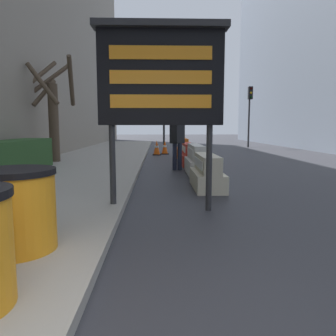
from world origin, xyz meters
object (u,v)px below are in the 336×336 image
object	(u,v)px
barrel_drum_middle	(16,210)
jersey_barrier_orange_far	(183,149)
jersey_barrier_white	(196,161)
jersey_barrier_cream	(207,174)
traffic_light_far_side	(250,104)
pedestrian_worker	(177,137)
traffic_cone_mid	(157,148)
traffic_light_near_curb	(164,101)
message_board	(161,77)
traffic_cone_near	(165,147)
jersey_barrier_red_striped	(188,155)

from	to	relation	value
barrel_drum_middle	jersey_barrier_orange_far	size ratio (longest dim) A/B	0.40
jersey_barrier_white	jersey_barrier_orange_far	world-z (taller)	jersey_barrier_orange_far
jersey_barrier_cream	traffic_light_far_side	size ratio (longest dim) A/B	0.41
barrel_drum_middle	jersey_barrier_orange_far	bearing A→B (deg)	77.30
pedestrian_worker	jersey_barrier_orange_far	bearing A→B (deg)	-150.07
jersey_barrier_orange_far	pedestrian_worker	xyz separation A→B (m)	(-0.49, -4.16, 0.67)
jersey_barrier_white	traffic_cone_mid	bearing A→B (deg)	99.92
barrel_drum_middle	pedestrian_worker	xyz separation A→B (m)	(2.08, 7.22, 0.51)
jersey_barrier_white	traffic_cone_mid	size ratio (longest dim) A/B	2.80
jersey_barrier_cream	traffic_cone_mid	bearing A→B (deg)	97.44
traffic_light_near_curb	pedestrian_worker	size ratio (longest dim) A/B	2.18
barrel_drum_middle	message_board	world-z (taller)	message_board
jersey_barrier_white	traffic_cone_near	xyz separation A→B (m)	(-0.76, 7.21, -0.04)
jersey_barrier_red_striped	traffic_light_far_side	bearing A→B (deg)	63.54
traffic_cone_near	traffic_light_far_side	size ratio (longest dim) A/B	0.17
jersey_barrier_orange_far	traffic_light_near_curb	size ratio (longest dim) A/B	0.54
message_board	traffic_light_far_side	size ratio (longest dim) A/B	0.73
jersey_barrier_red_striped	jersey_barrier_cream	bearing A→B (deg)	-90.00
traffic_light_near_curb	traffic_cone_near	bearing A→B (deg)	-90.00
jersey_barrier_cream	message_board	bearing A→B (deg)	-118.18
traffic_cone_mid	pedestrian_worker	distance (m)	5.81
traffic_cone_near	message_board	bearing A→B (deg)	-91.51
jersey_barrier_white	pedestrian_worker	world-z (taller)	pedestrian_worker
traffic_cone_near	traffic_light_far_side	world-z (taller)	traffic_light_far_side
barrel_drum_middle	message_board	xyz separation A→B (m)	(1.50, 2.01, 1.62)
jersey_barrier_white	traffic_light_far_side	world-z (taller)	traffic_light_far_side
message_board	traffic_cone_mid	bearing A→B (deg)	90.57
traffic_cone_near	pedestrian_worker	xyz separation A→B (m)	(0.27, -6.24, 0.71)
message_board	jersey_barrier_red_striped	xyz separation A→B (m)	(1.06, 6.76, -1.82)
traffic_light_far_side	pedestrian_worker	size ratio (longest dim) A/B	2.29
jersey_barrier_orange_far	traffic_light_near_curb	bearing A→B (deg)	100.07
barrel_drum_middle	pedestrian_worker	distance (m)	7.53
jersey_barrier_cream	pedestrian_worker	bearing A→B (deg)	98.62
traffic_cone_mid	jersey_barrier_orange_far	bearing A→B (deg)	-53.32
jersey_barrier_red_striped	pedestrian_worker	distance (m)	1.77
pedestrian_worker	traffic_cone_mid	bearing A→B (deg)	-136.57
jersey_barrier_cream	traffic_light_near_curb	world-z (taller)	traffic_light_near_curb
jersey_barrier_cream	traffic_cone_mid	size ratio (longest dim) A/B	2.32
jersey_barrier_cream	traffic_cone_mid	xyz separation A→B (m)	(-1.17, 8.96, 0.02)
traffic_cone_near	traffic_light_near_curb	bearing A→B (deg)	90.00
message_board	traffic_cone_near	xyz separation A→B (m)	(0.30, 11.45, -1.82)
jersey_barrier_white	pedestrian_worker	bearing A→B (deg)	116.84
message_board	jersey_barrier_cream	distance (m)	2.90
jersey_barrier_white	traffic_light_far_side	distance (m)	14.07
jersey_barrier_orange_far	jersey_barrier_cream	bearing A→B (deg)	-90.00
message_board	jersey_barrier_red_striped	world-z (taller)	message_board
traffic_cone_mid	traffic_light_near_curb	bearing A→B (deg)	81.36
message_board	jersey_barrier_orange_far	bearing A→B (deg)	83.53
traffic_light_far_side	jersey_barrier_white	bearing A→B (deg)	-111.82
message_board	traffic_cone_mid	distance (m)	11.09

